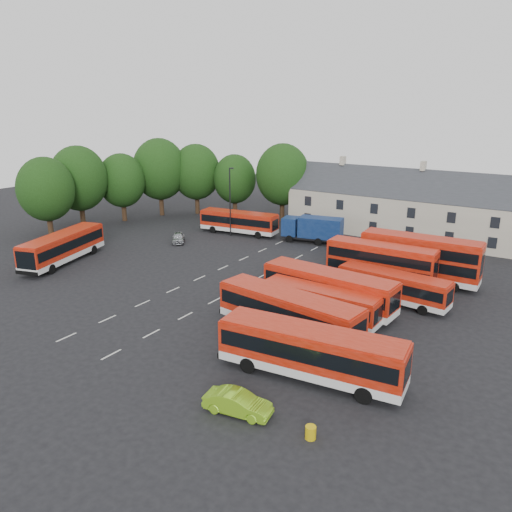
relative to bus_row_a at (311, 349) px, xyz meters
The scene contains 18 objects.
ground 20.52m from the bus_row_a, 153.55° to the left, with size 140.00×140.00×0.00m, color black.
lane_markings 19.39m from the bus_row_a, 144.89° to the left, with size 5.15×33.80×0.01m.
treeline 48.51m from the bus_row_a, 143.89° to the left, with size 29.92×32.59×12.01m.
terrace_houses 39.37m from the bus_row_a, 96.24° to the left, with size 35.70×7.13×10.06m.
bus_row_a is the anchor object (origin of this frame).
bus_row_b 6.39m from the bus_row_a, 132.07° to the left, with size 12.19×4.18×3.38m.
bus_row_c 9.18m from the bus_row_a, 112.26° to the left, with size 9.97×2.56×2.80m.
bus_row_d 11.79m from the bus_row_a, 109.55° to the left, with size 12.06×3.60×3.36m.
bus_row_e 15.45m from the bus_row_a, 88.94° to the left, with size 10.05×3.12×2.80m.
bus_dd_south 18.99m from the bus_row_a, 96.48° to the left, with size 10.34×2.57×4.23m.
bus_dd_north 22.18m from the bus_row_a, 88.28° to the left, with size 11.45×2.95×4.67m.
bus_west 34.94m from the bus_row_a, 168.60° to the left, with size 5.86×11.97×3.31m.
bus_north 37.65m from the bus_row_a, 131.95° to the left, with size 10.99×3.76×3.05m.
box_truck 33.05m from the bus_row_a, 116.52° to the left, with size 7.91×3.81×3.32m.
silver_car 35.57m from the bus_row_a, 145.30° to the left, with size 1.49×3.71×1.26m, color #A6A9AE.
lime_car 6.12m from the bus_row_a, 106.77° to the right, with size 1.40×4.01×1.32m, color #82C11D.
grit_bin 6.37m from the bus_row_a, 62.52° to the right, with size 0.59×0.59×0.74m, color gold.
lamppost 36.86m from the bus_row_a, 133.89° to the left, with size 0.63×0.38×9.13m.
Camera 1 is at (30.98, -35.02, 17.14)m, focal length 35.00 mm.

